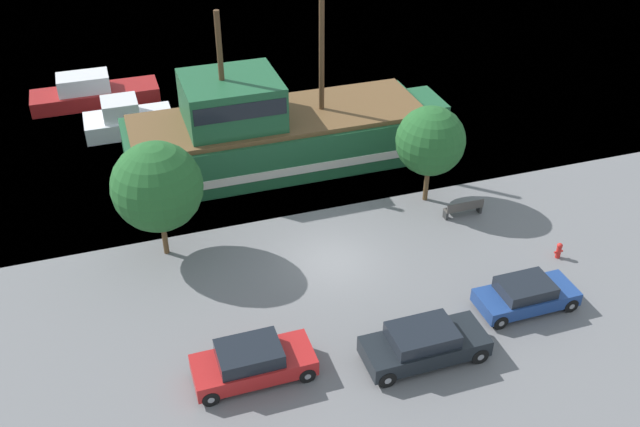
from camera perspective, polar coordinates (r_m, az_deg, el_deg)
ground_plane at (r=31.59m, az=0.99°, el=-3.75°), size 160.00×160.00×0.00m
pirate_ship at (r=38.15m, az=-3.72°, el=6.56°), size 17.37×5.55×9.64m
moored_boat_dockside at (r=43.31m, az=-15.18°, el=7.28°), size 5.01×2.52×2.04m
moored_boat_outer at (r=47.53m, az=-17.73°, el=9.20°), size 7.76×2.44×1.95m
parked_car_curb_front at (r=26.84m, az=8.32°, el=-10.26°), size 4.64×1.92×1.47m
parked_car_curb_mid at (r=29.91m, az=16.14°, el=-6.27°), size 4.06×1.79×1.29m
parked_car_curb_rear at (r=26.06m, az=-5.43°, el=-11.74°), size 4.36×1.90×1.44m
fire_hydrant at (r=33.23m, az=18.57°, el=-2.77°), size 0.42×0.25×0.76m
bench_promenade_east at (r=34.88m, az=11.43°, el=0.42°), size 1.93×0.45×0.85m
tree_row_east at (r=30.86m, az=-12.90°, el=2.10°), size 3.91×3.91×5.42m
tree_row_mideast at (r=34.44m, az=8.83°, el=5.76°), size 3.35×3.35×4.97m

